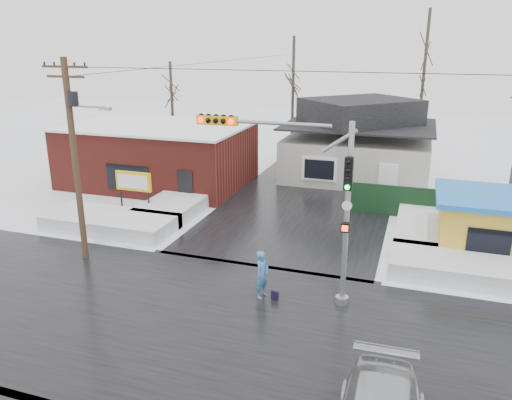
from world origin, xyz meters
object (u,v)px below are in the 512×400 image
(traffic_signal, at_px, (305,187))
(kiosk, at_px, (485,223))
(utility_pole, at_px, (75,150))
(marquee_sign, at_px, (134,183))
(pedestrian, at_px, (262,275))

(traffic_signal, height_order, kiosk, traffic_signal)
(utility_pole, xyz_separation_m, marquee_sign, (-1.07, 5.99, -3.19))
(utility_pole, relative_size, marquee_sign, 3.53)
(traffic_signal, distance_m, marquee_sign, 13.42)
(utility_pole, bearing_deg, marquee_sign, 100.13)
(traffic_signal, xyz_separation_m, kiosk, (7.07, 7.03, -3.08))
(kiosk, distance_m, pedestrian, 11.37)
(marquee_sign, relative_size, pedestrian, 1.33)
(utility_pole, height_order, marquee_sign, utility_pole)
(traffic_signal, xyz_separation_m, marquee_sign, (-11.43, 6.53, -2.62))
(marquee_sign, bearing_deg, utility_pole, -79.87)
(marquee_sign, relative_size, kiosk, 0.55)
(utility_pole, relative_size, kiosk, 1.96)
(utility_pole, height_order, pedestrian, utility_pole)
(pedestrian, bearing_deg, marquee_sign, 70.18)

